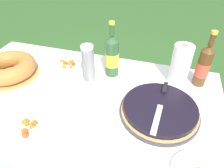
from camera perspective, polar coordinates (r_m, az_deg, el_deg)
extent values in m
plane|color=#335B28|center=(1.69, -7.42, -21.32)|extent=(16.00, 16.00, 0.00)
cube|color=#A87A47|center=(1.16, -10.07, -3.98)|extent=(1.59, 0.92, 0.03)
cylinder|color=#A87A47|center=(1.99, -23.43, 0.38)|extent=(0.06, 0.06, 0.66)
cylinder|color=#A87A47|center=(1.63, 22.49, -8.76)|extent=(0.06, 0.06, 0.66)
cube|color=white|center=(1.15, -10.17, -3.24)|extent=(1.60, 0.93, 0.00)
cube|color=white|center=(1.52, -2.61, 6.28)|extent=(1.60, 0.01, 0.10)
cylinder|color=#38383D|center=(1.04, 13.25, -7.92)|extent=(0.40, 0.40, 0.02)
cylinder|color=tan|center=(1.03, 13.37, -7.34)|extent=(0.39, 0.39, 0.01)
cylinder|color=black|center=(1.02, 13.52, -6.59)|extent=(0.37, 0.37, 0.03)
cube|color=silver|center=(0.94, 12.70, -9.72)|extent=(0.04, 0.19, 0.00)
cube|color=black|center=(1.11, 14.86, -1.02)|extent=(0.03, 0.09, 0.01)
cylinder|color=tan|center=(1.44, -26.83, 2.47)|extent=(0.36, 0.36, 0.01)
torus|color=#AD7033|center=(1.41, -27.44, 4.26)|extent=(0.33, 0.33, 0.10)
cylinder|color=white|center=(1.21, -6.51, 2.71)|extent=(0.07, 0.07, 0.09)
cylinder|color=white|center=(1.21, -6.55, 3.21)|extent=(0.07, 0.07, 0.09)
cylinder|color=white|center=(1.20, -6.60, 3.72)|extent=(0.07, 0.07, 0.09)
cylinder|color=white|center=(1.19, -6.64, 4.24)|extent=(0.07, 0.07, 0.09)
cylinder|color=white|center=(1.18, -6.69, 4.76)|extent=(0.07, 0.07, 0.09)
cylinder|color=white|center=(1.18, -6.73, 5.29)|extent=(0.07, 0.07, 0.09)
cylinder|color=white|center=(1.17, -6.78, 5.82)|extent=(0.07, 0.07, 0.09)
cylinder|color=white|center=(1.16, -6.83, 6.36)|extent=(0.07, 0.07, 0.09)
cylinder|color=white|center=(1.16, -6.87, 6.91)|extent=(0.07, 0.07, 0.09)
cylinder|color=white|center=(1.15, -6.92, 7.47)|extent=(0.07, 0.07, 0.09)
cylinder|color=white|center=(1.14, -6.97, 8.03)|extent=(0.07, 0.07, 0.09)
cylinder|color=white|center=(1.14, -7.02, 8.59)|extent=(0.07, 0.07, 0.09)
torus|color=white|center=(1.12, -7.21, 10.72)|extent=(0.07, 0.07, 0.01)
cylinder|color=#2D562D|center=(1.23, -0.01, 7.32)|extent=(0.08, 0.08, 0.23)
cylinder|color=yellow|center=(1.24, -0.01, 7.14)|extent=(0.09, 0.09, 0.09)
cone|color=#2D562D|center=(1.17, -0.01, 12.90)|extent=(0.08, 0.08, 0.04)
cylinder|color=#2D562D|center=(1.15, -0.01, 15.17)|extent=(0.03, 0.03, 0.06)
cylinder|color=gold|center=(1.14, -0.01, 17.06)|extent=(0.03, 0.03, 0.02)
cylinder|color=brown|center=(1.26, 24.46, 4.06)|extent=(0.07, 0.07, 0.22)
cylinder|color=#E54C38|center=(1.26, 24.40, 3.90)|extent=(0.07, 0.07, 0.08)
cone|color=brown|center=(1.20, 26.02, 9.09)|extent=(0.07, 0.07, 0.04)
cylinder|color=brown|center=(1.18, 26.70, 11.21)|extent=(0.03, 0.03, 0.06)
cylinder|color=gold|center=(1.17, 27.26, 12.96)|extent=(0.03, 0.03, 0.02)
cylinder|color=white|center=(1.03, -22.95, -11.97)|extent=(0.19, 0.19, 0.01)
torus|color=white|center=(1.02, -23.06, -11.68)|extent=(0.19, 0.19, 0.01)
cone|color=#B36D16|center=(1.02, -23.77, -11.75)|extent=(0.05, 0.05, 0.03)
cone|color=#B8600E|center=(1.04, -23.11, -10.32)|extent=(0.04, 0.04, 0.03)
cone|color=#B05816|center=(1.02, -21.31, -9.85)|extent=(0.05, 0.05, 0.04)
cone|color=#B45120|center=(0.98, -23.47, -13.05)|extent=(0.04, 0.03, 0.03)
cone|color=#CA581A|center=(1.01, -23.89, -12.06)|extent=(0.04, 0.03, 0.03)
cone|color=#A6661A|center=(1.04, -23.61, -9.45)|extent=(0.05, 0.05, 0.02)
cone|color=#B96F16|center=(1.02, -22.05, -10.93)|extent=(0.04, 0.04, 0.04)
cylinder|color=white|center=(1.41, -12.56, 5.43)|extent=(0.20, 0.20, 0.01)
torus|color=white|center=(1.41, -12.60, 5.70)|extent=(0.20, 0.20, 0.01)
cone|color=#C8651A|center=(1.44, -14.07, 6.64)|extent=(0.05, 0.05, 0.03)
cone|color=#C65A0F|center=(1.41, -13.16, 6.18)|extent=(0.05, 0.06, 0.04)
cone|color=#C15A19|center=(1.41, -11.54, 6.67)|extent=(0.04, 0.04, 0.02)
cone|color=#AA4D10|center=(1.38, -10.89, 5.63)|extent=(0.04, 0.03, 0.04)
cone|color=#C4721E|center=(1.37, -13.53, 5.20)|extent=(0.04, 0.04, 0.03)
cone|color=#C06816|center=(1.39, -12.52, 6.07)|extent=(0.04, 0.05, 0.03)
cone|color=#C96A1F|center=(1.36, -11.74, 5.15)|extent=(0.04, 0.04, 0.03)
cylinder|color=white|center=(1.22, 18.95, 5.20)|extent=(0.11, 0.11, 0.24)
cylinder|color=#9E7A56|center=(1.17, 20.18, 10.27)|extent=(0.04, 0.04, 0.00)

